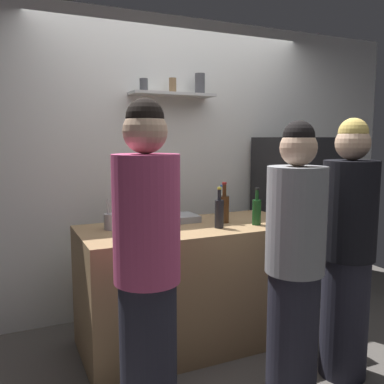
% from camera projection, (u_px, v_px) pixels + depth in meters
% --- Properties ---
extents(ground_plane, '(5.28, 5.28, 0.00)m').
position_uv_depth(ground_plane, '(246.00, 366.00, 2.82)').
color(ground_plane, '#59544F').
extents(back_wall_assembly, '(4.80, 0.32, 2.60)m').
position_uv_depth(back_wall_assembly, '(175.00, 165.00, 3.77)').
color(back_wall_assembly, white).
rests_on(back_wall_assembly, ground).
extents(refrigerator, '(0.67, 0.63, 1.55)m').
position_uv_depth(refrigerator, '(297.00, 220.00, 3.93)').
color(refrigerator, black).
rests_on(refrigerator, ground).
extents(counter, '(1.64, 0.75, 0.91)m').
position_uv_depth(counter, '(192.00, 284.00, 3.11)').
color(counter, '#9E7A51').
rests_on(counter, ground).
extents(baking_pan, '(0.34, 0.24, 0.05)m').
position_uv_depth(baking_pan, '(175.00, 218.00, 3.19)').
color(baking_pan, gray).
rests_on(baking_pan, counter).
extents(utensil_holder, '(0.09, 0.09, 0.22)m').
position_uv_depth(utensil_holder, '(110.00, 221.00, 2.91)').
color(utensil_holder, '#B2B2B7').
rests_on(utensil_holder, counter).
extents(wine_bottle_green_glass, '(0.07, 0.07, 0.28)m').
position_uv_depth(wine_bottle_green_glass, '(257.00, 211.00, 3.07)').
color(wine_bottle_green_glass, '#19471E').
rests_on(wine_bottle_green_glass, counter).
extents(wine_bottle_amber_glass, '(0.07, 0.07, 0.31)m').
position_uv_depth(wine_bottle_amber_glass, '(224.00, 208.00, 3.15)').
color(wine_bottle_amber_glass, '#472814').
rests_on(wine_bottle_amber_glass, counter).
extents(wine_bottle_dark_glass, '(0.07, 0.07, 0.30)m').
position_uv_depth(wine_bottle_dark_glass, '(219.00, 213.00, 2.96)').
color(wine_bottle_dark_glass, black).
rests_on(wine_bottle_dark_glass, counter).
extents(water_bottle_plastic, '(0.08, 0.08, 0.25)m').
position_uv_depth(water_bottle_plastic, '(223.00, 201.00, 3.48)').
color(water_bottle_plastic, silver).
rests_on(water_bottle_plastic, counter).
extents(person_grey_hoodie, '(0.34, 0.34, 1.65)m').
position_uv_depth(person_grey_hoodie, '(294.00, 266.00, 2.39)').
color(person_grey_hoodie, '#262633').
rests_on(person_grey_hoodie, ground).
extents(person_pink_top, '(0.34, 0.34, 1.74)m').
position_uv_depth(person_pink_top, '(147.00, 272.00, 2.11)').
color(person_pink_top, '#262633').
rests_on(person_pink_top, ground).
extents(person_blonde, '(0.34, 0.34, 1.67)m').
position_uv_depth(person_blonde, '(347.00, 252.00, 2.63)').
color(person_blonde, '#262633').
rests_on(person_blonde, ground).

